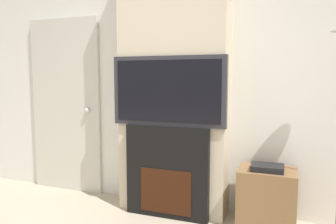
{
  "coord_description": "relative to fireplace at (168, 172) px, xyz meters",
  "views": [
    {
      "loc": [
        1.08,
        -1.19,
        1.34
      ],
      "look_at": [
        0.0,
        1.68,
        1.01
      ],
      "focal_mm": 35.0,
      "sensor_mm": 36.0,
      "label": 1
    }
  ],
  "objects": [
    {
      "name": "wall_back",
      "position": [
        0.0,
        0.36,
        0.91
      ],
      "size": [
        6.0,
        0.06,
        2.7
      ],
      "color": "silver",
      "rests_on": "ground_plane"
    },
    {
      "name": "chimney_breast",
      "position": [
        0.0,
        0.16,
        0.91
      ],
      "size": [
        1.07,
        0.32,
        2.7
      ],
      "color": "beige",
      "rests_on": "ground_plane"
    },
    {
      "name": "fireplace",
      "position": [
        0.0,
        0.0,
        0.0
      ],
      "size": [
        0.82,
        0.15,
        0.88
      ],
      "color": "black",
      "rests_on": "ground_plane"
    },
    {
      "name": "television",
      "position": [
        0.0,
        -0.0,
        0.77
      ],
      "size": [
        1.11,
        0.07,
        0.65
      ],
      "color": "#2D2D33",
      "rests_on": "fireplace"
    },
    {
      "name": "media_stand",
      "position": [
        0.91,
        0.07,
        -0.16
      ],
      "size": [
        0.49,
        0.38,
        0.59
      ],
      "color": "brown",
      "rests_on": "ground_plane"
    },
    {
      "name": "entry_door",
      "position": [
        -1.4,
        0.3,
        0.57
      ],
      "size": [
        0.92,
        0.09,
        2.01
      ],
      "color": "beige",
      "rests_on": "ground_plane"
    }
  ]
}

